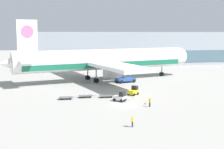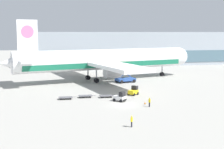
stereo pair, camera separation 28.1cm
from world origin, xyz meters
name	(u,v)px [view 2 (the right image)]	position (x,y,z in m)	size (l,w,h in m)	color
ground_plane	(124,105)	(0.00, 0.00, 0.00)	(400.00, 400.00, 0.00)	#9E9B93
terminal_building	(144,48)	(28.59, 73.40, 6.99)	(90.00, 18.20, 14.00)	#9EA8B2
airplane_main	(103,60)	(1.97, 31.13, 5.84)	(57.24, 48.57, 17.00)	white
scissor_lift_loader	(125,76)	(7.43, 26.48, 1.86)	(5.74, 4.35, 4.75)	#284C99
baggage_tug_foreground	(120,97)	(0.03, 3.13, 0.88)	(2.73, 2.74, 2.00)	silver
baggage_tug_mid	(134,91)	(4.56, 8.86, 0.88)	(2.77, 2.70, 2.00)	yellow
baggage_dolly_lead	(66,97)	(-10.51, 7.52, 0.39)	(3.72, 1.57, 0.48)	#56565B
baggage_dolly_second	(85,96)	(-6.26, 8.35, 0.39)	(3.72, 1.57, 0.48)	#56565B
baggage_dolly_third	(106,96)	(-1.95, 7.44, 0.39)	(3.72, 1.57, 0.48)	#56565B
ground_crew_near	(149,101)	(4.23, -2.55, 1.03)	(0.31, 0.55, 1.75)	black
ground_crew_far	(132,120)	(-2.54, -13.93, 1.02)	(0.39, 0.48, 1.74)	black
traffic_cone_near	(145,103)	(4.16, -0.18, 0.28)	(0.40, 0.40, 0.57)	black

